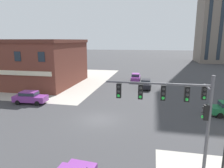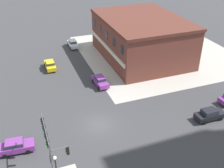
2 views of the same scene
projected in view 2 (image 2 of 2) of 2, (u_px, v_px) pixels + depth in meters
The scene contains 9 objects.
ground_plane at pixel (99, 125), 39.11m from camera, with size 320.00×320.00×0.00m, color #38383A.
sidewalk_far_corner at pixel (156, 52), 61.36m from camera, with size 32.00×32.00×0.02m, color #A8A399.
traffic_signal_main at pixel (51, 149), 28.66m from camera, with size 6.32×2.09×6.48m.
car_main_northbound_far at pixel (100, 81), 48.35m from camera, with size 4.51×2.12×1.68m.
car_main_southbound_far at pixel (73, 43), 63.52m from camera, with size 4.42×1.93×1.68m.
car_cross_westbound at pixel (210, 114), 39.80m from camera, with size 1.94×4.43×1.68m.
car_parked_curb at pixel (50, 65), 53.87m from camera, with size 4.40×1.89×1.68m.
car_cross_far at pixel (15, 146), 34.07m from camera, with size 2.15×4.53×1.68m.
storefront_block_near_corner at pixel (141, 38), 57.18m from camera, with size 20.67×15.68×8.54m.
Camera 2 is at (29.57, -9.09, 24.70)m, focal length 44.00 mm.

